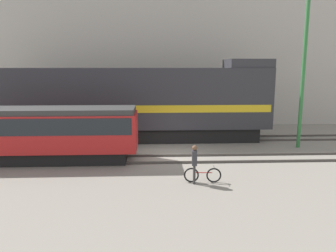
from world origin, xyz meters
name	(u,v)px	position (x,y,z in m)	size (l,w,h in m)	color
ground_plane	(172,155)	(0.00, 0.00, 0.00)	(120.00, 120.00, 0.00)	gray
track_near	(173,159)	(0.00, -1.09, 0.07)	(60.00, 1.50, 0.14)	#47423D
track_far	(168,139)	(0.00, 4.11, 0.07)	(60.00, 1.51, 0.14)	#47423D
building_backdrop	(164,41)	(0.00, 13.11, 7.71)	(40.07, 6.00, 15.43)	#B7B2A8
freight_locomotive	(130,103)	(-2.70, 4.11, 2.71)	(19.92, 3.04, 5.78)	black
streetcar	(46,131)	(-7.04, -1.09, 1.74)	(10.05, 2.54, 3.04)	black
bicycle	(203,175)	(1.16, -4.82, 0.35)	(1.73, 0.44, 0.76)	black
person	(194,160)	(0.75, -4.94, 1.10)	(0.24, 0.37, 1.79)	#333333
utility_pole_center	(303,73)	(8.48, 1.51, 4.84)	(0.23, 0.23, 9.68)	#2D7238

